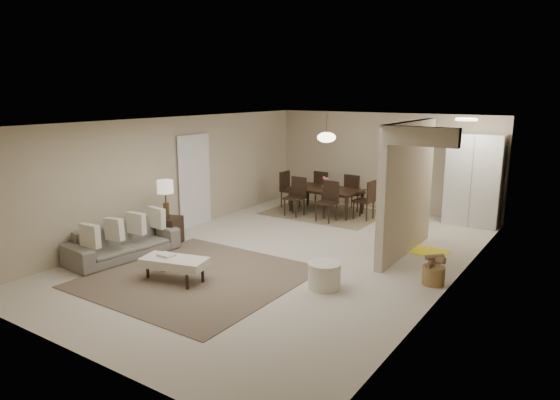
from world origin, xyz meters
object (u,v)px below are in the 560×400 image
Objects in this scene: sofa at (123,242)px; side_table at (167,231)px; round_pouf at (324,276)px; wicker_basket at (433,275)px; ottoman_bench at (174,263)px; dining_table at (325,201)px; pantry_cabinet at (474,180)px.

sofa reaches higher than side_table.
round_pouf is 1.77m from wicker_basket.
ottoman_bench is 0.64× the size of dining_table.
round_pouf is 4.96m from dining_table.
sofa is 1.77× the size of ottoman_bench.
ottoman_bench is (-3.16, -6.34, -0.74)m from pantry_cabinet.
round_pouf is at bearing -100.52° from pantry_cabinet.
ottoman_bench is 5.43m from dining_table.
side_table is 5.22m from wicker_basket.
side_table is 3.78m from round_pouf.
wicker_basket is (5.20, 1.89, -0.15)m from sofa.
sofa is 3.90m from round_pouf.
ottoman_bench is at bearing -148.47° from wicker_basket.
side_table reaches higher than ottoman_bench.
side_table is at bearing -170.90° from wicker_basket.
sofa reaches higher than ottoman_bench.
ottoman_bench is at bearing -116.53° from pantry_cabinet.
wicker_basket is at bearing 38.87° from round_pouf.
sofa is at bearing -168.52° from round_pouf.
pantry_cabinet is 7.75m from sofa.
pantry_cabinet reaches higher than round_pouf.
wicker_basket is at bearing -84.49° from pantry_cabinet.
wicker_basket is (5.15, 0.82, -0.12)m from side_table.
ottoman_bench is 2.44m from round_pouf.
sofa is 1.66m from ottoman_bench.
sofa is 3.73× the size of side_table.
pantry_cabinet is 3.55m from dining_table.
side_table is at bearing 124.86° from ottoman_bench.
round_pouf is at bearing -72.84° from sofa.
pantry_cabinet is at bearing 17.35° from dining_table.
pantry_cabinet is at bearing 46.32° from side_table.
sofa is at bearing -103.52° from dining_table.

